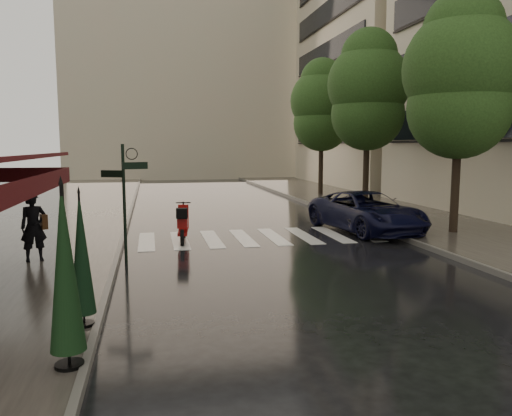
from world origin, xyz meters
name	(u,v)px	position (x,y,z in m)	size (l,w,h in m)	color
ground	(180,294)	(0.00, 0.00, 0.00)	(120.00, 120.00, 0.00)	black
sidewalk_near	(55,217)	(-4.50, 12.00, 0.06)	(6.00, 60.00, 0.12)	#38332D
sidewalk_far	(379,208)	(10.25, 12.00, 0.06)	(5.50, 60.00, 0.12)	#38332D
curb_near	(130,215)	(-1.45, 12.00, 0.07)	(0.12, 60.00, 0.16)	#595651
curb_far	(324,209)	(7.45, 12.00, 0.07)	(0.12, 60.00, 0.16)	#595651
crosswalk	(259,237)	(2.98, 6.00, 0.01)	(7.85, 3.20, 0.01)	silver
signpost	(124,194)	(-1.19, 3.00, 1.83)	(1.17, 0.29, 3.10)	black
haussmann_far	(377,63)	(16.50, 26.00, 9.25)	(8.00, 16.00, 18.50)	#C2AF94
backdrop_building	(186,71)	(3.00, 38.00, 10.00)	(22.00, 6.00, 20.00)	#C2AF94
tree_near	(461,77)	(9.60, 5.00, 5.32)	(3.80, 3.80, 7.99)	black
tree_mid	(368,91)	(9.50, 12.00, 5.59)	(3.80, 3.80, 8.34)	black
tree_far	(322,106)	(9.70, 19.00, 5.46)	(3.80, 3.80, 8.16)	black
pedestrian_with_umbrella	(32,196)	(-3.47, 3.32, 1.78)	(1.36, 1.37, 2.51)	black
scooter	(183,225)	(0.44, 5.70, 0.56)	(0.56, 1.83, 1.21)	black
parked_car	(366,212)	(7.00, 6.35, 0.71)	(2.37, 5.13, 1.43)	black
parasol_front	(81,254)	(-1.65, -1.80, 1.33)	(0.40, 0.40, 2.24)	black
parasol_back	(65,268)	(-1.65, -3.37, 1.47)	(0.47, 0.47, 2.50)	black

